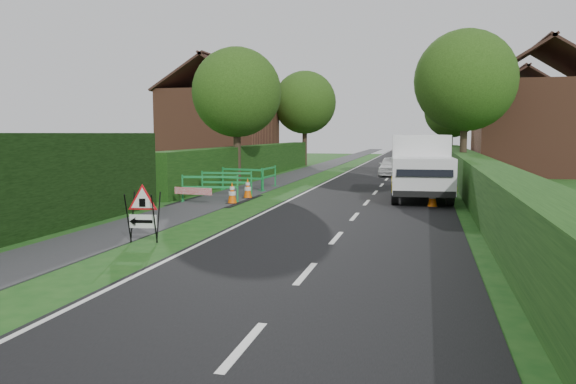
{
  "coord_description": "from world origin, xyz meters",
  "views": [
    {
      "loc": [
        4.51,
        -8.52,
        2.49
      ],
      "look_at": [
        1.28,
        4.64,
        1.07
      ],
      "focal_mm": 35.0,
      "sensor_mm": 36.0,
      "label": 1
    }
  ],
  "objects": [
    {
      "name": "traffic_cone_1",
      "position": [
        5.2,
        14.03,
        0.39
      ],
      "size": [
        0.38,
        0.38,
        0.79
      ],
      "color": "black",
      "rests_on": "ground"
    },
    {
      "name": "road_surface",
      "position": [
        2.5,
        35.0,
        0.0
      ],
      "size": [
        6.0,
        90.0,
        0.02
      ],
      "primitive_type": "cube",
      "color": "black",
      "rests_on": "ground"
    },
    {
      "name": "tree_fw",
      "position": [
        -4.6,
        34.0,
        4.83
      ],
      "size": [
        4.8,
        4.8,
        7.24
      ],
      "color": "#2D2116",
      "rests_on": "ground"
    },
    {
      "name": "works_van",
      "position": [
        4.32,
        13.19,
        1.29
      ],
      "size": [
        2.41,
        5.44,
        2.43
      ],
      "rotation": [
        0.0,
        0.0,
        0.06
      ],
      "color": "silver",
      "rests_on": "ground"
    },
    {
      "name": "traffic_cone_4",
      "position": [
        -2.08,
        11.86,
        0.39
      ],
      "size": [
        0.38,
        0.38,
        0.79
      ],
      "color": "black",
      "rests_on": "ground"
    },
    {
      "name": "traffic_cone_0",
      "position": [
        4.77,
        10.85,
        0.39
      ],
      "size": [
        0.38,
        0.38,
        0.79
      ],
      "color": "black",
      "rests_on": "ground"
    },
    {
      "name": "ground",
      "position": [
        0.0,
        0.0,
        0.0
      ],
      "size": [
        120.0,
        120.0,
        0.0
      ],
      "primitive_type": "plane",
      "color": "#174915",
      "rests_on": "ground"
    },
    {
      "name": "tree_nw",
      "position": [
        -4.6,
        18.0,
        4.48
      ],
      "size": [
        4.4,
        4.4,
        6.7
      ],
      "color": "#2D2116",
      "rests_on": "ground"
    },
    {
      "name": "tree_ne",
      "position": [
        6.4,
        22.0,
        5.17
      ],
      "size": [
        5.2,
        5.2,
        7.79
      ],
      "color": "#2D2116",
      "rests_on": "ground"
    },
    {
      "name": "ped_barrier_2",
      "position": [
        -3.2,
        14.6,
        0.63
      ],
      "size": [
        2.09,
        0.74,
        1.0
      ],
      "rotation": [
        0.0,
        0.0,
        -0.2
      ],
      "color": "#198B3D",
      "rests_on": "ground"
    },
    {
      "name": "ped_barrier_1",
      "position": [
        -3.14,
        12.42,
        0.63
      ],
      "size": [
        2.08,
        0.55,
        1.0
      ],
      "rotation": [
        0.0,
        0.0,
        0.1
      ],
      "color": "#198B3D",
      "rests_on": "ground"
    },
    {
      "name": "traffic_cone_3",
      "position": [
        -2.1,
        10.14,
        0.39
      ],
      "size": [
        0.38,
        0.38,
        0.79
      ],
      "color": "black",
      "rests_on": "ground"
    },
    {
      "name": "triangle_sign",
      "position": [
        -1.69,
        2.86,
        0.79
      ],
      "size": [
        0.87,
        0.87,
        1.14
      ],
      "rotation": [
        0.0,
        0.0,
        0.14
      ],
      "color": "black",
      "rests_on": "ground"
    },
    {
      "name": "ped_barrier_0",
      "position": [
        -3.04,
        10.4,
        0.63
      ],
      "size": [
        2.09,
        0.77,
        1.0
      ],
      "rotation": [
        0.0,
        0.0,
        0.21
      ],
      "color": "#198B3D",
      "rests_on": "ground"
    },
    {
      "name": "house_west",
      "position": [
        -10.0,
        30.0,
        2.9
      ],
      "size": [
        7.5,
        7.4,
        7.88
      ],
      "color": "brown",
      "rests_on": "ground"
    },
    {
      "name": "tree_fe",
      "position": [
        6.4,
        38.0,
        4.22
      ],
      "size": [
        4.2,
        4.2,
        6.33
      ],
      "color": "#2D2116",
      "rests_on": "ground"
    },
    {
      "name": "hedge_east",
      "position": [
        6.5,
        16.0,
        0.0
      ],
      "size": [
        1.2,
        50.0,
        1.5
      ],
      "primitive_type": "cube",
      "color": "#14380F",
      "rests_on": "ground"
    },
    {
      "name": "footpath",
      "position": [
        -3.0,
        35.0,
        0.01
      ],
      "size": [
        2.0,
        90.0,
        0.02
      ],
      "primitive_type": "cube",
      "color": "#2D2D30",
      "rests_on": "ground"
    },
    {
      "name": "house_east_b",
      "position": [
        12.0,
        42.0,
        2.9
      ],
      "size": [
        7.5,
        7.4,
        7.88
      ],
      "color": "brown",
      "rests_on": "ground"
    },
    {
      "name": "traffic_cone_2",
      "position": [
        4.64,
        16.12,
        0.39
      ],
      "size": [
        0.38,
        0.38,
        0.79
      ],
      "color": "black",
      "rests_on": "ground"
    },
    {
      "name": "hedge_west_far",
      "position": [
        -5.0,
        22.0,
        0.0
      ],
      "size": [
        1.0,
        24.0,
        1.8
      ],
      "primitive_type": "cube",
      "color": "#14380F",
      "rests_on": "ground"
    },
    {
      "name": "house_east_a",
      "position": [
        11.0,
        28.0,
        2.9
      ],
      "size": [
        7.5,
        7.4,
        7.88
      ],
      "color": "brown",
      "rests_on": "ground"
    },
    {
      "name": "hatchback_car",
      "position": [
        2.56,
        24.76,
        0.58
      ],
      "size": [
        1.41,
        3.4,
        1.15
      ],
      "primitive_type": "imported",
      "rotation": [
        0.0,
        0.0,
        0.02
      ],
      "color": "white",
      "rests_on": "ground"
    },
    {
      "name": "ped_barrier_3",
      "position": [
        -2.33,
        15.71,
        0.63
      ],
      "size": [
        0.42,
        2.07,
        1.0
      ],
      "rotation": [
        0.0,
        0.0,
        1.54
      ],
      "color": "#198B3D",
      "rests_on": "ground"
    },
    {
      "name": "redwhite_plank",
      "position": [
        -3.47,
        9.88,
        0.0
      ],
      "size": [
        1.49,
        0.23,
        0.25
      ],
      "primitive_type": "cube",
      "rotation": [
        0.0,
        0.0,
        -0.13
      ],
      "color": "red",
      "rests_on": "ground"
    }
  ]
}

